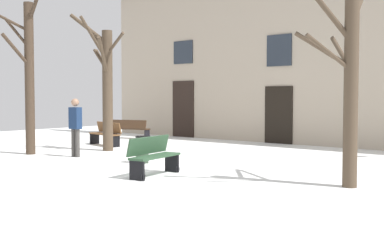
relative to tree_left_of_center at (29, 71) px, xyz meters
The scene contains 10 objects.
ground_plane 5.57m from the tree_left_of_center, 12.66° to the left, with size 30.30×30.30×0.00m, color white.
building_facade 9.81m from the tree_left_of_center, 60.90° to the left, with size 18.94×0.60×7.31m.
tree_left_of_center is the anchor object (origin of this frame).
tree_near_facade 2.54m from the tree_left_of_center, 63.16° to the left, with size 2.17×1.40×4.78m.
tree_right_of_center 10.22m from the tree_left_of_center, ahead, with size 1.18×2.19×4.44m.
litter_bin 4.97m from the tree_left_of_center, 10.92° to the left, with size 0.39×0.39×0.77m.
bench_back_to_back_right 6.83m from the tree_left_of_center, 106.59° to the left, with size 1.91×0.93×0.84m.
bench_far_corner 6.49m from the tree_left_of_center, ahead, with size 0.69×1.61×0.93m.
bench_back_to_back_left 4.11m from the tree_left_of_center, 94.62° to the left, with size 1.79×0.81×0.90m.
person_strolling 2.46m from the tree_left_of_center, 16.34° to the left, with size 0.39×0.24×1.82m.
Camera 1 is at (9.17, -9.80, 1.87)m, focal length 44.91 mm.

